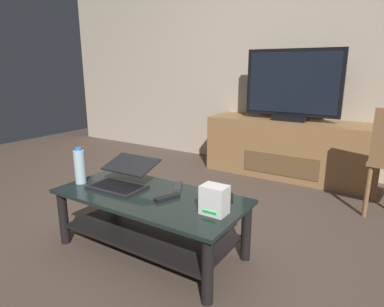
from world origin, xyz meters
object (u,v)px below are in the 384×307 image
object	(u,v)px
laptop	(123,178)
router_box	(214,200)
soundbar_remote	(178,186)
tv_remote	(167,198)
cell_phone	(227,198)
television	(292,87)
coffee_table	(150,213)
media_cabinet	(288,148)
water_bottle_near	(80,166)

from	to	relation	value
laptop	router_box	world-z (taller)	laptop
laptop	soundbar_remote	world-z (taller)	laptop
laptop	tv_remote	xyz separation A→B (m)	(0.38, -0.03, -0.05)
cell_phone	tv_remote	world-z (taller)	tv_remote
television	router_box	bearing A→B (deg)	-84.31
coffee_table	laptop	distance (m)	0.31
router_box	soundbar_remote	size ratio (longest dim) A/B	0.98
coffee_table	cell_phone	bearing A→B (deg)	25.23
laptop	router_box	xyz separation A→B (m)	(0.71, -0.05, 0.02)
coffee_table	router_box	size ratio (longest dim) A/B	7.58
laptop	tv_remote	size ratio (longest dim) A/B	2.35
media_cabinet	laptop	world-z (taller)	media_cabinet
laptop	media_cabinet	bearing A→B (deg)	75.20
cell_phone	coffee_table	bearing A→B (deg)	179.17
media_cabinet	laptop	size ratio (longest dim) A/B	4.55
router_box	soundbar_remote	world-z (taller)	router_box
router_box	cell_phone	xyz separation A→B (m)	(-0.04, 0.23, -0.07)
coffee_table	cell_phone	size ratio (longest dim) A/B	8.52
water_bottle_near	tv_remote	distance (m)	0.68
cell_phone	soundbar_remote	world-z (taller)	soundbar_remote
laptop	tv_remote	distance (m)	0.39
laptop	cell_phone	world-z (taller)	laptop
television	soundbar_remote	size ratio (longest dim) A/B	6.05
router_box	cell_phone	world-z (taller)	router_box
television	laptop	bearing A→B (deg)	-104.96
coffee_table	cell_phone	distance (m)	0.49
water_bottle_near	laptop	bearing A→B (deg)	21.75
television	tv_remote	world-z (taller)	television
television	router_box	xyz separation A→B (m)	(0.20, -1.98, -0.49)
media_cabinet	tv_remote	distance (m)	1.99
television	water_bottle_near	bearing A→B (deg)	-111.31
coffee_table	soundbar_remote	world-z (taller)	soundbar_remote
coffee_table	tv_remote	distance (m)	0.19
laptop	cell_phone	distance (m)	0.70
media_cabinet	router_box	xyz separation A→B (m)	(0.20, -2.00, 0.16)
coffee_table	television	distance (m)	2.09
water_bottle_near	cell_phone	size ratio (longest dim) A/B	1.76
cell_phone	tv_remote	bearing A→B (deg)	-171.29
laptop	television	bearing A→B (deg)	75.04
tv_remote	laptop	bearing A→B (deg)	-163.88
water_bottle_near	soundbar_remote	world-z (taller)	water_bottle_near
tv_remote	television	bearing A→B (deg)	106.75
coffee_table	water_bottle_near	size ratio (longest dim) A/B	4.84
cell_phone	tv_remote	size ratio (longest dim) A/B	0.88
television	cell_phone	bearing A→B (deg)	-84.72
cell_phone	soundbar_remote	xyz separation A→B (m)	(-0.35, -0.01, 0.01)
television	router_box	size ratio (longest dim) A/B	6.15
media_cabinet	cell_phone	bearing A→B (deg)	-84.78
router_box	media_cabinet	bearing A→B (deg)	95.62
water_bottle_near	cell_phone	xyz separation A→B (m)	(0.96, 0.29, -0.11)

